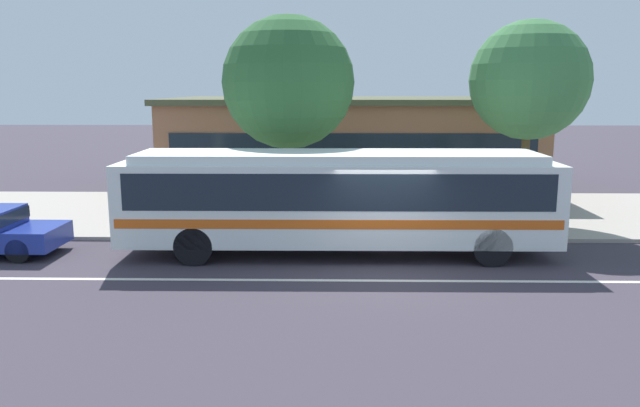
{
  "coord_description": "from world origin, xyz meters",
  "views": [
    {
      "loc": [
        -1.35,
        -14.83,
        4.51
      ],
      "look_at": [
        -1.65,
        2.15,
        1.3
      ],
      "focal_mm": 34.64,
      "sensor_mm": 36.0,
      "label": 1
    }
  ],
  "objects": [
    {
      "name": "transit_bus",
      "position": [
        -1.15,
        1.55,
        1.63
      ],
      "size": [
        11.59,
        2.56,
        2.8
      ],
      "color": "silver",
      "rests_on": "ground_plane"
    },
    {
      "name": "sidewalk_slab",
      "position": [
        0.0,
        6.9,
        0.06
      ],
      "size": [
        60.0,
        8.0,
        0.12
      ],
      "primitive_type": "cube",
      "color": "#A1988D",
      "rests_on": "ground_plane"
    },
    {
      "name": "street_tree_near_stop",
      "position": [
        -2.71,
        5.05,
        4.65
      ],
      "size": [
        4.2,
        4.2,
        6.64
      ],
      "color": "brown",
      "rests_on": "sidewalk_slab"
    },
    {
      "name": "pedestrian_waiting_near_sign",
      "position": [
        -2.6,
        4.06,
        1.12
      ],
      "size": [
        0.46,
        0.46,
        1.7
      ],
      "color": "#223746",
      "rests_on": "sidewalk_slab"
    },
    {
      "name": "ground_plane",
      "position": [
        0.0,
        0.0,
        0.0
      ],
      "size": [
        120.0,
        120.0,
        0.0
      ],
      "primitive_type": "plane",
      "color": "#3A343E"
    },
    {
      "name": "bus_stop_sign",
      "position": [
        3.9,
        3.69,
        1.67
      ],
      "size": [
        0.13,
        0.44,
        2.42
      ],
      "color": "gray",
      "rests_on": "sidewalk_slab"
    },
    {
      "name": "lane_stripe_center",
      "position": [
        0.0,
        -0.8,
        0.0
      ],
      "size": [
        56.0,
        0.16,
        0.01
      ],
      "primitive_type": "cube",
      "color": "silver",
      "rests_on": "ground_plane"
    },
    {
      "name": "street_tree_mid_block",
      "position": [
        5.07,
        5.61,
        4.72
      ],
      "size": [
        3.85,
        3.85,
        6.54
      ],
      "color": "brown",
      "rests_on": "sidewalk_slab"
    },
    {
      "name": "station_building",
      "position": [
        -0.53,
        13.14,
        2.03
      ],
      "size": [
        15.77,
        9.01,
        4.04
      ],
      "color": "#926043",
      "rests_on": "ground_plane"
    }
  ]
}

